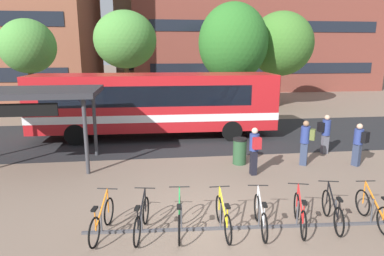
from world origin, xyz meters
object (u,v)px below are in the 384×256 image
parked_bicycle_orange_0 (102,220)px  transit_shelter (23,95)px  commuter_olive_pack_0 (306,140)px  commuter_black_pack_2 (359,142)px  street_tree_2 (281,44)px  parked_bicycle_black_6 (332,211)px  parked_bicycle_black_1 (142,219)px  parked_bicycle_red_5 (300,214)px  street_tree_3 (233,43)px  parked_bicycle_green_2 (179,218)px  street_tree_0 (28,47)px  parked_bicycle_orange_7 (373,210)px  commuter_red_pack_3 (254,148)px  city_bus (156,103)px  parked_bicycle_yellow_3 (223,217)px  trash_bin (240,151)px  commuter_black_pack_1 (325,132)px  parked_bicycle_silver_4 (260,216)px  street_tree_1 (125,40)px

parked_bicycle_orange_0 → transit_shelter: 6.73m
commuter_olive_pack_0 → transit_shelter: bearing=26.8°
commuter_black_pack_2 → street_tree_2: bearing=-35.3°
parked_bicycle_black_6 → parked_bicycle_black_1: bearing=100.7°
parked_bicycle_red_5 → street_tree_3: size_ratio=0.22×
parked_bicycle_green_2 → parked_bicycle_red_5: 2.99m
street_tree_0 → street_tree_3: size_ratio=0.82×
parked_bicycle_orange_7 → commuter_red_pack_3: size_ratio=1.00×
city_bus → transit_shelter: 6.38m
transit_shelter → parked_bicycle_green_2: bearing=-47.0°
parked_bicycle_red_5 → parked_bicycle_yellow_3: bearing=103.6°
trash_bin → street_tree_3: street_tree_3 is taller
commuter_black_pack_1 → commuter_red_pack_3: 4.32m
parked_bicycle_black_1 → parked_bicycle_yellow_3: same height
parked_bicycle_yellow_3 → transit_shelter: (-6.29, 5.54, 2.36)m
parked_bicycle_green_2 → parked_bicycle_silver_4: (1.98, -0.15, 0.00)m
street_tree_1 → street_tree_3: size_ratio=0.94×
parked_bicycle_red_5 → commuter_black_pack_1: bearing=-17.5°
parked_bicycle_orange_7 → street_tree_1: street_tree_1 is taller
parked_bicycle_yellow_3 → street_tree_0: (-9.07, 14.82, 4.19)m
commuter_red_pack_3 → street_tree_2: street_tree_2 is taller
street_tree_1 → city_bus: bearing=-76.9°
transit_shelter → commuter_red_pack_3: transit_shelter is taller
commuter_olive_pack_0 → street_tree_3: street_tree_3 is taller
street_tree_2 → parked_bicycle_orange_0: bearing=-122.1°
parked_bicycle_orange_0 → commuter_black_pack_2: 9.85m
parked_bicycle_orange_0 → parked_bicycle_yellow_3: (2.91, -0.22, 0.00)m
parked_bicycle_yellow_3 → street_tree_1: 19.05m
parked_bicycle_silver_4 → street_tree_0: size_ratio=0.27×
commuter_red_pack_3 → street_tree_2: bearing=-26.9°
commuter_olive_pack_0 → street_tree_1: size_ratio=0.25×
city_bus → parked_bicycle_green_2: bearing=-86.7°
parked_bicycle_red_5 → transit_shelter: bearing=70.9°
parked_bicycle_orange_0 → commuter_black_pack_1: bearing=-45.6°
parked_bicycle_red_5 → commuter_olive_pack_0: commuter_olive_pack_0 is taller
parked_bicycle_silver_4 → trash_bin: (0.79, 4.94, 0.13)m
parked_bicycle_red_5 → parked_bicycle_orange_7: bearing=-76.4°
street_tree_2 → commuter_black_pack_1: bearing=-102.2°
parked_bicycle_green_2 → commuter_olive_pack_0: (5.22, 4.33, 0.63)m
parked_bicycle_black_1 → street_tree_3: street_tree_3 is taller
city_bus → street_tree_0: size_ratio=1.94×
street_tree_0 → street_tree_1: street_tree_1 is taller
parked_bicycle_orange_0 → street_tree_3: street_tree_3 is taller
street_tree_0 → commuter_black_pack_2: bearing=-35.2°
parked_bicycle_orange_7 → transit_shelter: size_ratio=0.32×
parked_bicycle_black_6 → trash_bin: trash_bin is taller
commuter_olive_pack_0 → trash_bin: size_ratio=1.71×
parked_bicycle_silver_4 → street_tree_2: 20.15m
commuter_black_pack_1 → city_bus: bearing=149.4°
parked_bicycle_red_5 → parked_bicycle_black_6: size_ratio=0.99×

